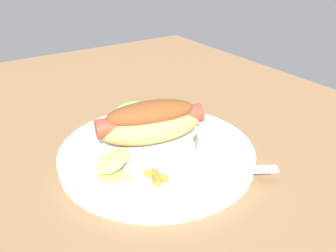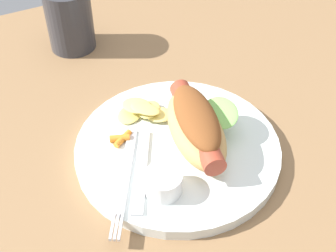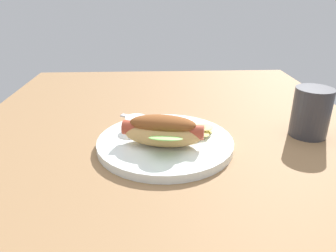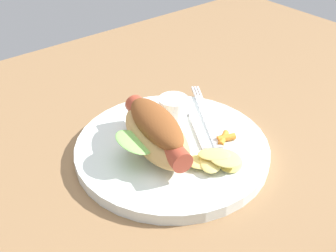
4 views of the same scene
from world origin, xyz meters
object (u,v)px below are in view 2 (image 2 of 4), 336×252
Objects in this scene: sauce_ramekin at (163,183)px; fork at (125,177)px; hot_dog at (196,125)px; plate at (178,149)px; carrot_garnish at (121,138)px; knife at (141,170)px; drinking_cup at (70,19)px; chips_pile at (143,110)px.

sauce_ramekin is 0.30× the size of fork.
plate is at bearing -89.41° from hot_dog.
knife is at bearing -88.78° from carrot_garnish.
hot_dog reaches higher than plate.
carrot_garnish is 0.31× the size of drinking_cup.
knife is (-8.43, -1.41, -2.71)cm from hot_dog.
fork is 1.46× the size of drinking_cup.
chips_pile is 0.81× the size of drinking_cup.
plate is 4.41cm from hot_dog.
hot_dog is 9.24cm from sauce_ramekin.
sauce_ramekin reaches higher than carrot_garnish.
knife is 1.60× the size of chips_pile.
chips_pile reaches higher than fork.
drinking_cup is (2.16, 32.20, 3.36)cm from knife.
drinking_cup is (-6.27, 30.78, 0.66)cm from hot_dog.
carrot_garnish is at bearing 96.83° from sauce_ramekin.
chips_pile is (-1.65, 7.08, 1.74)cm from plate.
fork is 1.13× the size of knife.
chips_pile reaches higher than carrot_garnish.
plate is 8.32× the size of carrot_garnish.
carrot_garnish is at bearing -145.06° from chips_pile.
knife is 10.05cm from chips_pile.
sauce_ramekin is at bearing -91.77° from drinking_cup.
drinking_cup is at bearing -154.97° from knife.
plate is 7.98cm from sauce_ramekin.
drinking_cup reaches higher than knife.
plate is 7.43cm from carrot_garnish.
drinking_cup reaches higher than hot_dog.
knife reaches higher than plate.
hot_dog is (2.37, -0.50, 3.69)cm from plate.
plate is 1.76× the size of fork.
fork is 1.80× the size of chips_pile.
sauce_ramekin is 13.35cm from chips_pile.
hot_dog is 4.92× the size of carrot_garnish.
carrot_garnish is (-8.56, 4.41, -2.44)cm from hot_dog.
fork is at bearing -97.65° from drinking_cup.
chips_pile is 23.46cm from drinking_cup.
carrot_garnish is at bearing -168.24° from fork.
plate is 3.18× the size of chips_pile.
knife is 1.30× the size of drinking_cup.
chips_pile is (-4.02, 7.58, -1.95)cm from hot_dog.
hot_dog reaches higher than carrot_garnish.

